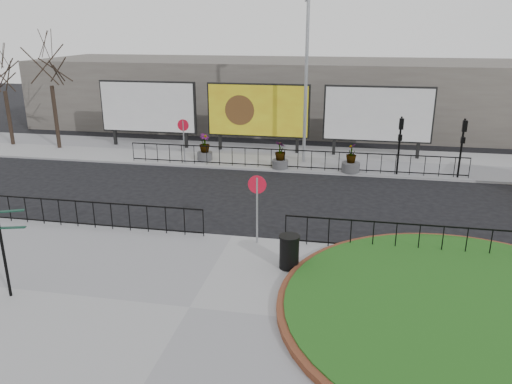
% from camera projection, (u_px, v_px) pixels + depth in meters
% --- Properties ---
extents(ground, '(90.00, 90.00, 0.00)m').
position_uv_depth(ground, '(232.00, 239.00, 18.32)').
color(ground, black).
rests_on(ground, ground).
extents(pavement_near, '(30.00, 10.00, 0.12)m').
position_uv_depth(pavement_near, '(190.00, 309.00, 13.64)').
color(pavement_near, gray).
rests_on(pavement_near, ground).
extents(pavement_far, '(44.00, 6.00, 0.12)m').
position_uv_depth(pavement_far, '(280.00, 157.00, 29.47)').
color(pavement_far, gray).
rests_on(pavement_far, ground).
extents(brick_edge, '(10.40, 10.40, 0.18)m').
position_uv_depth(brick_edge, '(473.00, 313.00, 13.17)').
color(brick_edge, brown).
rests_on(brick_edge, pavement_near).
extents(grass_lawn, '(10.00, 10.00, 0.22)m').
position_uv_depth(grass_lawn, '(473.00, 313.00, 13.17)').
color(grass_lawn, '#164813').
rests_on(grass_lawn, pavement_near).
extents(railing_near_left, '(10.00, 0.10, 1.10)m').
position_uv_depth(railing_near_left, '(77.00, 213.00, 18.91)').
color(railing_near_left, black).
rests_on(railing_near_left, pavement_near).
extents(railing_near_right, '(9.00, 0.10, 1.10)m').
position_uv_depth(railing_near_right, '(419.00, 239.00, 16.65)').
color(railing_near_right, black).
rests_on(railing_near_right, pavement_near).
extents(railing_far, '(18.00, 0.10, 1.10)m').
position_uv_depth(railing_far, '(291.00, 159.00, 26.58)').
color(railing_far, black).
rests_on(railing_far, pavement_far).
extents(speed_sign_far, '(0.64, 0.07, 2.47)m').
position_uv_depth(speed_sign_far, '(183.00, 131.00, 27.37)').
color(speed_sign_far, gray).
rests_on(speed_sign_far, pavement_far).
extents(speed_sign_near, '(0.64, 0.07, 2.47)m').
position_uv_depth(speed_sign_near, '(257.00, 194.00, 17.16)').
color(speed_sign_near, gray).
rests_on(speed_sign_near, pavement_near).
extents(billboard_left, '(6.20, 0.31, 4.10)m').
position_uv_depth(billboard_left, '(148.00, 107.00, 31.11)').
color(billboard_left, black).
rests_on(billboard_left, pavement_far).
extents(billboard_mid, '(6.20, 0.31, 4.10)m').
position_uv_depth(billboard_mid, '(258.00, 111.00, 29.84)').
color(billboard_mid, black).
rests_on(billboard_mid, pavement_far).
extents(billboard_right, '(6.20, 0.31, 4.10)m').
position_uv_depth(billboard_right, '(378.00, 114.00, 28.58)').
color(billboard_right, black).
rests_on(billboard_right, pavement_far).
extents(lamp_post, '(0.74, 0.18, 9.23)m').
position_uv_depth(lamp_post, '(306.00, 77.00, 26.76)').
color(lamp_post, gray).
rests_on(lamp_post, pavement_far).
extents(signal_pole_a, '(0.22, 0.26, 3.00)m').
position_uv_depth(signal_pole_a, '(400.00, 137.00, 25.18)').
color(signal_pole_a, black).
rests_on(signal_pole_a, pavement_far).
extents(signal_pole_b, '(0.22, 0.26, 3.00)m').
position_uv_depth(signal_pole_b, '(463.00, 139.00, 24.64)').
color(signal_pole_b, black).
rests_on(signal_pole_b, pavement_far).
extents(tree_left, '(2.00, 2.00, 7.00)m').
position_uv_depth(tree_left, '(53.00, 92.00, 30.40)').
color(tree_left, '#2D2119').
rests_on(tree_left, pavement_far).
extents(tree_mid, '(2.00, 2.00, 6.20)m').
position_uv_depth(tree_mid, '(6.00, 96.00, 31.44)').
color(tree_mid, '#2D2119').
rests_on(tree_mid, pavement_far).
extents(building_backdrop, '(40.00, 10.00, 5.00)m').
position_uv_depth(building_backdrop, '(299.00, 94.00, 38.01)').
color(building_backdrop, '#615C55').
rests_on(building_backdrop, ground).
extents(fingerpost_sign, '(1.38, 0.67, 3.00)m').
position_uv_depth(fingerpost_sign, '(1.00, 237.00, 13.64)').
color(fingerpost_sign, black).
rests_on(fingerpost_sign, pavement_near).
extents(litter_bin, '(0.66, 0.66, 1.10)m').
position_uv_depth(litter_bin, '(289.00, 252.00, 15.68)').
color(litter_bin, black).
rests_on(litter_bin, pavement_near).
extents(planter_a, '(0.87, 0.87, 1.52)m').
position_uv_depth(planter_a, '(205.00, 149.00, 28.43)').
color(planter_a, '#4C4C4F').
rests_on(planter_a, pavement_far).
extents(planter_b, '(0.87, 0.87, 1.47)m').
position_uv_depth(planter_b, '(280.00, 157.00, 26.78)').
color(planter_b, '#4C4C4F').
rests_on(planter_b, pavement_far).
extents(planter_c, '(0.96, 0.96, 1.50)m').
position_uv_depth(planter_c, '(351.00, 162.00, 26.11)').
color(planter_c, '#4C4C4F').
rests_on(planter_c, pavement_far).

